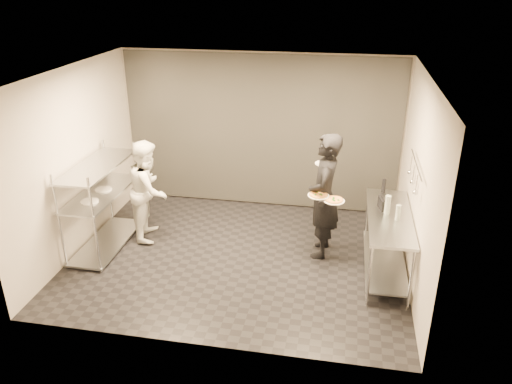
% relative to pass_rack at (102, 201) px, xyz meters
% --- Properties ---
extents(room_shell, '(5.00, 4.00, 2.80)m').
position_rel_pass_rack_xyz_m(room_shell, '(2.15, 1.18, 0.63)').
color(room_shell, black).
rests_on(room_shell, ground).
extents(pass_rack, '(0.60, 1.60, 1.50)m').
position_rel_pass_rack_xyz_m(pass_rack, '(0.00, 0.00, 0.00)').
color(pass_rack, '#B8BBBF').
rests_on(pass_rack, ground).
extents(prep_counter, '(0.60, 1.80, 0.92)m').
position_rel_pass_rack_xyz_m(prep_counter, '(4.33, 0.00, -0.14)').
color(prep_counter, '#B8BBBF').
rests_on(prep_counter, ground).
extents(utensil_rail, '(0.07, 1.20, 0.31)m').
position_rel_pass_rack_xyz_m(utensil_rail, '(4.58, 0.00, 0.78)').
color(utensil_rail, '#B8BBBF').
rests_on(utensil_rail, room_shell).
extents(waiter, '(0.50, 0.73, 1.93)m').
position_rel_pass_rack_xyz_m(waiter, '(3.39, 0.37, 0.20)').
color(waiter, black).
rests_on(waiter, ground).
extents(chef, '(0.75, 0.89, 1.64)m').
position_rel_pass_rack_xyz_m(chef, '(0.60, 0.44, 0.05)').
color(chef, white).
rests_on(chef, ground).
extents(pizza_plate_near, '(0.31, 0.31, 0.05)m').
position_rel_pass_rack_xyz_m(pizza_plate_near, '(3.32, 0.19, 0.30)').
color(pizza_plate_near, white).
rests_on(pizza_plate_near, waiter).
extents(pizza_plate_far, '(0.30, 0.30, 0.05)m').
position_rel_pass_rack_xyz_m(pizza_plate_far, '(3.54, 0.11, 0.27)').
color(pizza_plate_far, white).
rests_on(pizza_plate_far, waiter).
extents(salad_plate, '(0.26, 0.26, 0.07)m').
position_rel_pass_rack_xyz_m(salad_plate, '(3.34, 0.66, 0.63)').
color(salad_plate, white).
rests_on(salad_plate, waiter).
extents(pos_monitor, '(0.09, 0.23, 0.16)m').
position_rel_pass_rack_xyz_m(pos_monitor, '(4.21, 0.19, 0.23)').
color(pos_monitor, black).
rests_on(pos_monitor, prep_counter).
extents(bottle_green, '(0.08, 0.08, 0.28)m').
position_rel_pass_rack_xyz_m(bottle_green, '(4.28, 0.04, 0.29)').
color(bottle_green, '#929F92').
rests_on(bottle_green, prep_counter).
extents(bottle_clear, '(0.07, 0.07, 0.22)m').
position_rel_pass_rack_xyz_m(bottle_clear, '(4.42, -0.12, 0.26)').
color(bottle_clear, '#929F92').
rests_on(bottle_clear, prep_counter).
extents(bottle_dark, '(0.06, 0.06, 0.21)m').
position_rel_pass_rack_xyz_m(bottle_dark, '(4.27, 0.80, 0.26)').
color(bottle_dark, black).
rests_on(bottle_dark, prep_counter).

